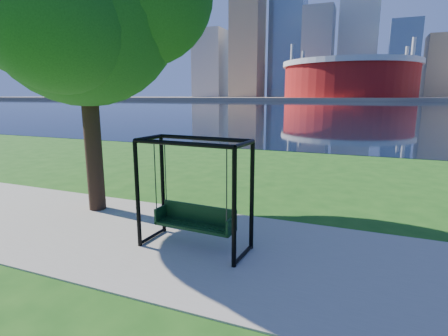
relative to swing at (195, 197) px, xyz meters
The scene contains 8 objects.
ground 1.19m from the swing, 72.30° to the left, with size 900.00×900.00×0.00m, color #1E5114.
path 1.03m from the swing, 22.17° to the left, with size 120.00×4.00×0.03m, color #9E937F.
river 102.58m from the swing, 89.90° to the left, with size 900.00×180.00×0.02m, color black.
far_bank 306.57m from the swing, 89.97° to the left, with size 900.00×228.00×2.00m, color #937F60.
stadium 236.15m from the swing, 92.39° to the left, with size 83.00×83.00×32.00m.
skyline 321.89m from the swing, 90.73° to the left, with size 392.00×66.00×96.50m.
swing is the anchor object (origin of this frame).
park_tree 5.40m from the swing, 161.17° to the left, with size 5.83×5.26×7.23m.
Camera 1 is at (2.71, -6.22, 2.89)m, focal length 28.00 mm.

